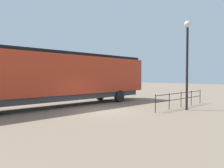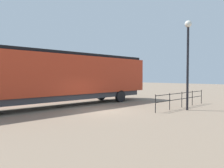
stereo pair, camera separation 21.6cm
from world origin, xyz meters
name	(u,v)px [view 1 (the left image)]	position (x,y,z in m)	size (l,w,h in m)	color
ground_plane	(102,111)	(0.00, 0.00, 0.00)	(120.00, 120.00, 0.00)	#84705B
locomotive	(63,76)	(-4.05, -0.50, 2.41)	(3.00, 17.87, 4.31)	red
lamp_post	(187,49)	(4.08, 4.47, 4.32)	(0.49, 0.49, 6.34)	black
platform_fence	(181,97)	(3.15, 5.44, 0.78)	(0.05, 7.18, 1.22)	black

